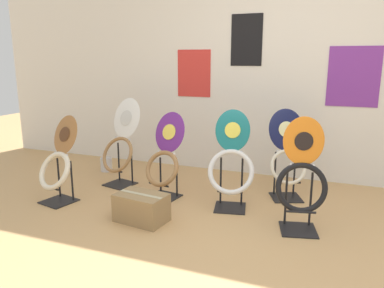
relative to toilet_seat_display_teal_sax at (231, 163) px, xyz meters
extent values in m
plane|color=tan|center=(0.42, -0.99, -0.42)|extent=(14.00, 14.00, 0.00)
cube|color=silver|center=(0.42, 1.14, 0.88)|extent=(8.00, 0.06, 2.60)
cube|color=red|center=(-0.78, 1.10, 0.74)|extent=(0.41, 0.01, 0.55)
cube|color=purple|center=(0.98, 1.10, 0.73)|extent=(0.51, 0.01, 0.62)
cube|color=black|center=(-0.15, 1.10, 1.12)|extent=(0.35, 0.01, 0.56)
cube|color=black|center=(0.00, -0.02, -0.42)|extent=(0.33, 0.33, 0.01)
cylinder|color=black|center=(-0.11, 0.05, -0.19)|extent=(0.02, 0.02, 0.44)
cylinder|color=black|center=(0.08, 0.09, -0.19)|extent=(0.02, 0.02, 0.44)
cylinder|color=black|center=(0.02, -0.10, -0.24)|extent=(0.22, 0.06, 0.02)
torus|color=silver|center=(0.01, -0.04, -0.07)|extent=(0.45, 0.31, 0.39)
ellipsoid|color=#197075|center=(-0.02, 0.10, 0.28)|extent=(0.34, 0.20, 0.38)
ellipsoid|color=#EADB4C|center=(-0.02, 0.08, 0.29)|extent=(0.15, 0.08, 0.14)
sphere|color=silver|center=(-0.09, 0.03, 0.10)|extent=(0.02, 0.02, 0.02)
sphere|color=silver|center=(0.08, 0.06, 0.10)|extent=(0.02, 0.02, 0.02)
cube|color=black|center=(0.63, -0.26, -0.42)|extent=(0.34, 0.34, 0.01)
cylinder|color=black|center=(0.52, -0.19, -0.19)|extent=(0.02, 0.02, 0.45)
cylinder|color=black|center=(0.71, -0.15, -0.19)|extent=(0.02, 0.02, 0.45)
cylinder|color=black|center=(0.65, -0.33, -0.23)|extent=(0.22, 0.07, 0.02)
torus|color=black|center=(0.64, -0.28, -0.06)|extent=(0.42, 0.22, 0.40)
ellipsoid|color=orange|center=(0.63, -0.24, 0.31)|extent=(0.31, 0.11, 0.38)
ellipsoid|color=black|center=(0.63, -0.25, 0.31)|extent=(0.14, 0.04, 0.14)
sphere|color=silver|center=(0.55, -0.26, 0.12)|extent=(0.02, 0.02, 0.02)
sphere|color=silver|center=(0.71, -0.22, 0.12)|extent=(0.02, 0.02, 0.02)
cube|color=black|center=(-1.57, -0.46, -0.42)|extent=(0.33, 0.33, 0.01)
cylinder|color=black|center=(-1.65, -0.35, -0.22)|extent=(0.02, 0.02, 0.39)
cylinder|color=black|center=(-1.46, -0.39, -0.22)|extent=(0.02, 0.02, 0.39)
cylinder|color=black|center=(-1.59, -0.54, -0.26)|extent=(0.22, 0.07, 0.02)
torus|color=beige|center=(-1.58, -0.48, -0.11)|extent=(0.42, 0.31, 0.35)
ellipsoid|color=#936033|center=(-1.54, -0.33, 0.21)|extent=(0.34, 0.22, 0.36)
ellipsoid|color=#4C2D19|center=(-1.55, -0.35, 0.22)|extent=(0.15, 0.09, 0.14)
sphere|color=silver|center=(-1.64, -0.38, 0.04)|extent=(0.02, 0.02, 0.02)
sphere|color=silver|center=(-1.47, -0.42, 0.04)|extent=(0.02, 0.02, 0.02)
cube|color=black|center=(-0.68, 0.01, -0.42)|extent=(0.32, 0.32, 0.01)
cylinder|color=black|center=(-0.77, 0.12, -0.23)|extent=(0.02, 0.02, 0.36)
cylinder|color=black|center=(-0.57, 0.08, -0.23)|extent=(0.02, 0.02, 0.36)
cylinder|color=black|center=(-0.70, -0.07, -0.27)|extent=(0.22, 0.05, 0.02)
torus|color=#9E7042|center=(-0.69, -0.01, -0.12)|extent=(0.40, 0.27, 0.34)
ellipsoid|color=#60237F|center=(-0.66, 0.13, 0.21)|extent=(0.36, 0.21, 0.39)
ellipsoid|color=#E5CC4C|center=(-0.67, 0.12, 0.22)|extent=(0.16, 0.08, 0.15)
sphere|color=silver|center=(-0.77, 0.08, 0.02)|extent=(0.02, 0.02, 0.02)
sphere|color=silver|center=(-0.58, 0.05, 0.02)|extent=(0.02, 0.02, 0.02)
cube|color=black|center=(-1.29, 0.18, -0.42)|extent=(0.34, 0.34, 0.01)
cylinder|color=black|center=(-1.37, 0.29, -0.20)|extent=(0.02, 0.02, 0.43)
cylinder|color=black|center=(-1.18, 0.25, -0.20)|extent=(0.02, 0.02, 0.43)
cylinder|color=black|center=(-1.31, 0.11, -0.24)|extent=(0.22, 0.07, 0.02)
torus|color=#9E7042|center=(-1.30, 0.16, -0.08)|extent=(0.44, 0.31, 0.37)
ellipsoid|color=white|center=(-1.26, 0.32, 0.29)|extent=(0.39, 0.24, 0.43)
ellipsoid|color=silver|center=(-1.26, 0.31, 0.29)|extent=(0.17, 0.10, 0.16)
sphere|color=silver|center=(-1.37, 0.27, 0.08)|extent=(0.02, 0.02, 0.02)
sphere|color=silver|center=(-1.18, 0.23, 0.08)|extent=(0.02, 0.02, 0.02)
cube|color=black|center=(0.45, 0.43, -0.42)|extent=(0.37, 0.37, 0.01)
cylinder|color=black|center=(0.32, 0.48, -0.19)|extent=(0.02, 0.02, 0.44)
cylinder|color=black|center=(0.50, 0.55, -0.19)|extent=(0.02, 0.02, 0.44)
cylinder|color=black|center=(0.48, 0.36, -0.24)|extent=(0.21, 0.10, 0.02)
torus|color=beige|center=(0.46, 0.41, -0.10)|extent=(0.40, 0.32, 0.32)
ellipsoid|color=#141942|center=(0.40, 0.54, 0.24)|extent=(0.38, 0.28, 0.40)
ellipsoid|color=beige|center=(0.41, 0.53, 0.24)|extent=(0.17, 0.11, 0.15)
sphere|color=silver|center=(0.34, 0.44, 0.04)|extent=(0.02, 0.02, 0.02)
sphere|color=silver|center=(0.51, 0.52, 0.04)|extent=(0.02, 0.02, 0.02)
cylinder|color=silver|center=(-1.71, 0.56, -0.34)|extent=(0.14, 0.14, 0.16)
torus|color=silver|center=(-1.71, 0.56, -0.26)|extent=(0.15, 0.15, 0.01)
cylinder|color=#B2B2B7|center=(-1.71, 0.56, -0.26)|extent=(0.12, 0.12, 0.00)
cube|color=#93754C|center=(-0.62, -0.55, -0.30)|extent=(0.45, 0.32, 0.24)
cube|color=#B7AD89|center=(-0.62, -0.55, -0.18)|extent=(0.41, 0.09, 0.00)
camera|label=1|loc=(0.84, -3.14, 0.93)|focal=35.00mm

